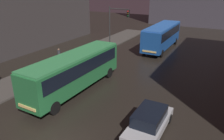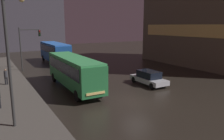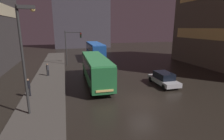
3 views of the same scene
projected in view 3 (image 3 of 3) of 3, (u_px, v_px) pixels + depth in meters
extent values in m
plane|color=black|center=(143.00, 101.00, 16.22)|extent=(120.00, 120.00, 0.00)
cube|color=#47423D|center=(49.00, 78.00, 23.31)|extent=(4.00, 48.00, 0.15)
cube|color=#E0B25B|center=(211.00, 34.00, 27.61)|extent=(0.24, 17.31, 1.80)
cube|color=#423D47|center=(80.00, 2.00, 59.12)|extent=(18.00, 12.00, 29.87)
cube|color=#E0B25B|center=(106.00, 14.00, 62.27)|extent=(0.24, 10.20, 1.80)
cube|color=#236B38|center=(96.00, 69.00, 20.96)|extent=(2.61, 10.59, 2.56)
cube|color=black|center=(96.00, 65.00, 20.83)|extent=(2.65, 9.74, 1.10)
cube|color=#399252|center=(96.00, 58.00, 20.63)|extent=(2.55, 10.37, 0.16)
cube|color=#F4CC72|center=(105.00, 91.00, 16.18)|extent=(1.66, 0.14, 0.20)
cylinder|color=black|center=(112.00, 89.00, 17.88)|extent=(0.27, 1.01, 1.00)
cylinder|color=black|center=(91.00, 91.00, 17.38)|extent=(0.27, 1.01, 1.00)
cylinder|color=black|center=(100.00, 71.00, 25.18)|extent=(0.27, 1.01, 1.00)
cylinder|color=black|center=(84.00, 72.00, 24.67)|extent=(0.27, 1.01, 1.00)
cube|color=#194793|center=(95.00, 50.00, 37.20)|extent=(2.64, 10.35, 2.73)
cube|color=black|center=(95.00, 47.00, 37.06)|extent=(2.69, 9.52, 1.10)
cube|color=blue|center=(95.00, 43.00, 36.86)|extent=(2.58, 10.14, 0.16)
cube|color=#F4CC72|center=(100.00, 59.00, 32.56)|extent=(1.80, 0.11, 0.20)
cylinder|color=black|center=(104.00, 60.00, 34.29)|extent=(0.26, 1.00, 1.00)
cylinder|color=black|center=(92.00, 60.00, 33.71)|extent=(0.26, 1.00, 1.00)
cylinder|color=black|center=(98.00, 54.00, 41.37)|extent=(0.26, 1.00, 1.00)
cylinder|color=black|center=(88.00, 54.00, 40.79)|extent=(0.26, 1.00, 1.00)
cube|color=#B7B7BC|center=(163.00, 80.00, 20.70)|extent=(1.92, 4.57, 0.50)
cube|color=black|center=(164.00, 75.00, 20.56)|extent=(1.62, 2.52, 0.74)
cylinder|color=black|center=(178.00, 86.00, 19.49)|extent=(0.21, 0.64, 0.64)
cylinder|color=black|center=(164.00, 87.00, 19.07)|extent=(0.21, 0.64, 0.64)
cylinder|color=black|center=(163.00, 78.00, 22.45)|extent=(0.21, 0.64, 0.64)
cylinder|color=black|center=(151.00, 79.00, 22.03)|extent=(0.21, 0.64, 0.64)
cylinder|color=black|center=(47.00, 73.00, 24.11)|extent=(0.14, 0.14, 0.81)
cylinder|color=black|center=(49.00, 73.00, 24.16)|extent=(0.14, 0.14, 0.81)
cylinder|color=#333338|center=(47.00, 68.00, 23.96)|extent=(0.50, 0.50, 0.67)
sphere|color=#8C664C|center=(47.00, 64.00, 23.85)|extent=(0.22, 0.22, 0.22)
cylinder|color=black|center=(28.00, 92.00, 16.92)|extent=(0.14, 0.14, 0.84)
cylinder|color=black|center=(30.00, 92.00, 16.97)|extent=(0.14, 0.14, 0.84)
cylinder|color=black|center=(28.00, 85.00, 16.76)|extent=(0.48, 0.48, 0.70)
sphere|color=#8C664C|center=(28.00, 80.00, 16.65)|extent=(0.22, 0.22, 0.22)
cylinder|color=#2D2D2D|center=(66.00, 48.00, 31.16)|extent=(0.16, 0.16, 6.12)
cylinder|color=#2D2D2D|center=(73.00, 32.00, 30.85)|extent=(2.70, 0.12, 0.12)
cube|color=black|center=(81.00, 35.00, 31.31)|extent=(0.30, 0.24, 0.90)
sphere|color=red|center=(81.00, 34.00, 31.11)|extent=(0.18, 0.18, 0.18)
sphere|color=#3B2B07|center=(81.00, 35.00, 31.18)|extent=(0.18, 0.18, 0.18)
sphere|color=black|center=(81.00, 37.00, 31.24)|extent=(0.18, 0.18, 0.18)
cylinder|color=#2D2D2D|center=(23.00, 63.00, 12.65)|extent=(0.18, 0.18, 8.03)
cube|color=#383838|center=(26.00, 7.00, 11.88)|extent=(1.10, 0.36, 0.24)
sphere|color=#F4CC72|center=(33.00, 9.00, 12.02)|extent=(0.32, 0.32, 0.32)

